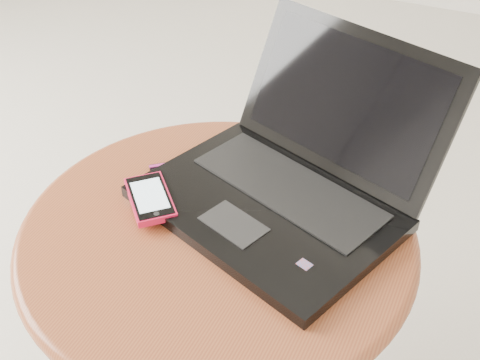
% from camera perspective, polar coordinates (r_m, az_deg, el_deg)
% --- Properties ---
extents(table, '(0.57, 0.57, 0.45)m').
position_cam_1_polar(table, '(0.94, -2.01, -8.63)').
color(table, '#542C0F').
rests_on(table, ground).
extents(laptop, '(0.45, 0.44, 0.22)m').
position_cam_1_polar(laptop, '(0.90, 4.58, 0.38)').
color(laptop, black).
rests_on(laptop, table).
extents(phone_black, '(0.12, 0.13, 0.01)m').
position_cam_1_polar(phone_black, '(0.94, -6.02, -0.62)').
color(phone_black, black).
rests_on(phone_black, table).
extents(phone_pink, '(0.11, 0.11, 0.01)m').
position_cam_1_polar(phone_pink, '(0.90, -8.32, -1.68)').
color(phone_pink, red).
rests_on(phone_pink, phone_black).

